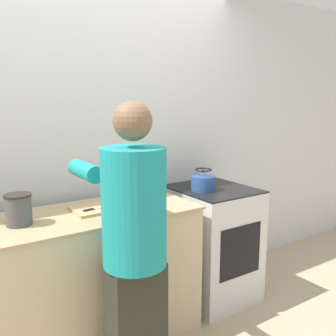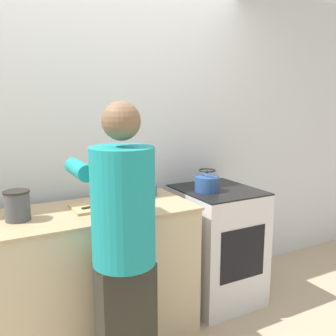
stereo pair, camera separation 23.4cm
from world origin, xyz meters
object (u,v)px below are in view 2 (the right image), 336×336
object	(u,v)px
oven	(217,244)
knife	(94,206)
kettle	(207,182)
bowl_prep	(147,190)
cutting_board	(97,207)
canister_jar	(17,206)
person	(123,241)

from	to	relation	value
oven	knife	xyz separation A→B (m)	(-1.03, -0.03, 0.47)
kettle	bowl_prep	xyz separation A→B (m)	(-0.44, 0.16, -0.05)
cutting_board	canister_jar	xyz separation A→B (m)	(-0.50, -0.03, 0.08)
knife	canister_jar	size ratio (longest dim) A/B	1.02
cutting_board	knife	size ratio (longest dim) A/B	1.77
kettle	canister_jar	world-z (taller)	kettle
cutting_board	person	bearing A→B (deg)	-93.69
person	canister_jar	xyz separation A→B (m)	(-0.47, 0.53, 0.13)
cutting_board	canister_jar	size ratio (longest dim) A/B	1.81
cutting_board	bowl_prep	bearing A→B (deg)	18.28
person	cutting_board	size ratio (longest dim) A/B	4.89
oven	bowl_prep	size ratio (longest dim) A/B	6.10
person	canister_jar	bearing A→B (deg)	131.52
person	knife	world-z (taller)	person
person	kettle	xyz separation A→B (m)	(0.92, 0.54, 0.12)
person	cutting_board	bearing A→B (deg)	86.31
knife	kettle	size ratio (longest dim) A/B	1.00
cutting_board	knife	bearing A→B (deg)	-134.20
cutting_board	oven	bearing A→B (deg)	0.09
knife	kettle	xyz separation A→B (m)	(0.91, 0.01, 0.07)
oven	person	distance (m)	1.25
oven	bowl_prep	world-z (taller)	bowl_prep
oven	kettle	distance (m)	0.55
kettle	oven	bearing A→B (deg)	8.77
oven	person	world-z (taller)	person
person	kettle	size ratio (longest dim) A/B	8.67
cutting_board	kettle	distance (m)	0.88
oven	person	bearing A→B (deg)	-151.69
cutting_board	knife	xyz separation A→B (m)	(-0.03, -0.03, 0.01)
cutting_board	bowl_prep	xyz separation A→B (m)	(0.44, 0.15, 0.03)
bowl_prep	cutting_board	bearing A→B (deg)	-161.72
person	knife	bearing A→B (deg)	89.15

